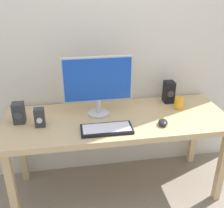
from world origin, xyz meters
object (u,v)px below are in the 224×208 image
object	(u,v)px
audio_controller	(40,118)
coffee_mug	(179,103)
speaker_right	(169,92)
speaker_left	(19,113)
desk	(117,125)
keyboard_primary	(107,129)
mouse	(163,122)
monitor	(98,83)

from	to	relation	value
audio_controller	coffee_mug	size ratio (longest dim) A/B	1.40
speaker_right	coffee_mug	world-z (taller)	speaker_right
audio_controller	coffee_mug	xyz separation A→B (m)	(1.10, 0.11, -0.02)
speaker_left	audio_controller	distance (m)	0.18
desk	keyboard_primary	bearing A→B (deg)	-121.25
mouse	keyboard_primary	bearing A→B (deg)	-163.18
desk	speaker_left	world-z (taller)	speaker_left
speaker_right	monitor	bearing A→B (deg)	-168.71
mouse	speaker_left	bearing A→B (deg)	-176.49
keyboard_primary	coffee_mug	distance (m)	0.69
speaker_left	coffee_mug	size ratio (longest dim) A/B	1.56
audio_controller	speaker_left	bearing A→B (deg)	151.78
monitor	keyboard_primary	bearing A→B (deg)	-84.44
keyboard_primary	speaker_right	world-z (taller)	speaker_right
desk	monitor	world-z (taller)	monitor
speaker_right	audio_controller	xyz separation A→B (m)	(-1.06, -0.25, -0.02)
keyboard_primary	speaker_right	size ratio (longest dim) A/B	1.96
coffee_mug	desk	bearing A→B (deg)	-171.85
desk	audio_controller	distance (m)	0.59
speaker_right	audio_controller	distance (m)	1.09
desk	speaker_left	size ratio (longest dim) A/B	11.09
speaker_right	speaker_left	distance (m)	1.23
audio_controller	keyboard_primary	bearing A→B (deg)	-16.94
coffee_mug	monitor	bearing A→B (deg)	178.60
desk	coffee_mug	size ratio (longest dim) A/B	17.25
monitor	audio_controller	bearing A→B (deg)	-163.79
mouse	coffee_mug	world-z (taller)	coffee_mug
speaker_right	speaker_left	size ratio (longest dim) A/B	1.20
desk	speaker_left	distance (m)	0.75
mouse	speaker_right	world-z (taller)	speaker_right
desk	audio_controller	world-z (taller)	audio_controller
monitor	speaker_left	world-z (taller)	monitor
desk	mouse	world-z (taller)	mouse
keyboard_primary	audio_controller	bearing A→B (deg)	163.06
keyboard_primary	mouse	bearing A→B (deg)	1.79
speaker_right	speaker_left	world-z (taller)	speaker_right
audio_controller	desk	bearing A→B (deg)	3.59
desk	speaker_right	size ratio (longest dim) A/B	9.28
keyboard_primary	mouse	world-z (taller)	mouse
keyboard_primary	speaker_right	bearing A→B (deg)	33.46
keyboard_primary	speaker_right	distance (m)	0.72
desk	coffee_mug	distance (m)	0.55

